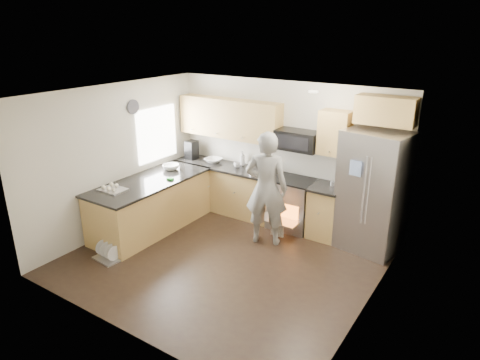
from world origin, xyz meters
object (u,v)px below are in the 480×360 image
Objects in this scene: stove_range at (293,192)px; dish_rack at (109,254)px; refrigerator at (373,192)px; person at (266,189)px.

stove_range is 3.76× the size of dish_rack.
dish_rack is (-3.31, -2.64, -0.92)m from refrigerator.
stove_range is at bearing -169.70° from refrigerator.
stove_range is 3.30m from dish_rack.
refrigerator reaches higher than stove_range.
dish_rack is (-1.79, -1.87, -0.90)m from person.
refrigerator is 1.02× the size of person.
dish_rack is at bearing -131.40° from refrigerator.
refrigerator is at bearing -172.30° from person.
refrigerator is at bearing 38.60° from dish_rack.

